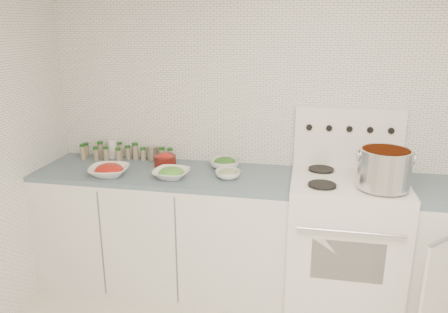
% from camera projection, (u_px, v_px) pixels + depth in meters
% --- Properties ---
extents(room_walls, '(3.54, 3.04, 2.52)m').
position_uv_depth(room_walls, '(261.00, 122.00, 1.72)').
color(room_walls, white).
rests_on(room_walls, ground).
extents(counter_left, '(1.85, 0.62, 0.90)m').
position_uv_depth(counter_left, '(166.00, 228.00, 3.31)').
color(counter_left, white).
rests_on(counter_left, ground).
extents(stove, '(0.76, 0.70, 1.36)m').
position_uv_depth(stove, '(344.00, 238.00, 3.05)').
color(stove, white).
rests_on(stove, ground).
extents(stock_pot, '(0.34, 0.32, 0.24)m').
position_uv_depth(stock_pot, '(384.00, 167.00, 2.70)').
color(stock_pot, silver).
rests_on(stock_pot, stove).
extents(bowl_tomato, '(0.32, 0.32, 0.09)m').
position_uv_depth(bowl_tomato, '(109.00, 170.00, 3.08)').
color(bowl_tomato, white).
rests_on(bowl_tomato, counter_left).
extents(bowl_snowpea, '(0.26, 0.26, 0.08)m').
position_uv_depth(bowl_snowpea, '(171.00, 173.00, 3.03)').
color(bowl_snowpea, white).
rests_on(bowl_snowpea, counter_left).
extents(bowl_broccoli, '(0.29, 0.29, 0.09)m').
position_uv_depth(bowl_broccoli, '(225.00, 163.00, 3.23)').
color(bowl_broccoli, white).
rests_on(bowl_broccoli, counter_left).
extents(bowl_zucchini, '(0.18, 0.18, 0.07)m').
position_uv_depth(bowl_zucchini, '(228.00, 174.00, 3.03)').
color(bowl_zucchini, white).
rests_on(bowl_zucchini, counter_left).
extents(bowl_pepper, '(0.17, 0.17, 0.10)m').
position_uv_depth(bowl_pepper, '(165.00, 160.00, 3.28)').
color(bowl_pepper, '#56130E').
rests_on(bowl_pepper, counter_left).
extents(salt_canister, '(0.07, 0.07, 0.14)m').
position_uv_depth(salt_canister, '(113.00, 149.00, 3.49)').
color(salt_canister, white).
rests_on(salt_canister, counter_left).
extents(tin_can, '(0.10, 0.10, 0.11)m').
position_uv_depth(tin_can, '(152.00, 153.00, 3.44)').
color(tin_can, '#ABA190').
rests_on(tin_can, counter_left).
extents(spice_cluster, '(0.76, 0.15, 0.13)m').
position_uv_depth(spice_cluster, '(120.00, 152.00, 3.44)').
color(spice_cluster, gray).
rests_on(spice_cluster, counter_left).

